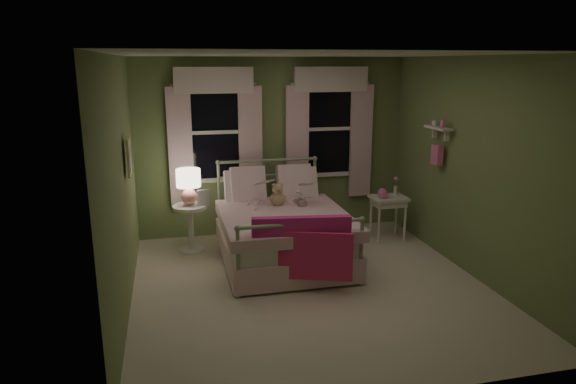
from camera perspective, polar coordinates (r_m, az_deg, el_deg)
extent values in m
plane|color=silver|center=(6.05, 2.50, -10.43)|extent=(4.20, 4.20, 0.00)
plane|color=white|center=(5.50, 2.80, 15.02)|extent=(4.20, 4.20, 0.00)
plane|color=olive|center=(7.64, -1.67, 5.01)|extent=(4.00, 0.00, 4.00)
plane|color=olive|center=(3.73, 11.49, -5.20)|extent=(4.00, 0.00, 4.00)
plane|color=olive|center=(5.45, -18.04, 0.55)|extent=(0.00, 4.20, 4.20)
plane|color=olive|center=(6.46, 19.98, 2.46)|extent=(0.00, 4.20, 4.20)
cube|color=white|center=(6.66, -0.63, -4.18)|extent=(1.44, 1.94, 0.26)
cube|color=white|center=(6.74, -0.63, -6.12)|extent=(1.54, 2.02, 0.30)
cube|color=silver|center=(6.46, -0.35, -3.08)|extent=(1.58, 1.75, 0.14)
cylinder|color=#9EB793|center=(6.59, -6.52, -5.58)|extent=(0.04, 1.90, 0.04)
cylinder|color=#9EB793|center=(6.87, 5.01, -4.70)|extent=(0.04, 1.90, 0.04)
cylinder|color=#9EB793|center=(7.43, -7.64, -1.10)|extent=(0.04, 0.04, 1.15)
cylinder|color=#9EB793|center=(7.68, 2.95, -0.47)|extent=(0.04, 0.04, 1.15)
sphere|color=#9EB793|center=(7.30, -7.78, 3.25)|extent=(0.07, 0.07, 0.07)
sphere|color=#9EB793|center=(7.56, 3.01, 3.75)|extent=(0.07, 0.07, 0.07)
cylinder|color=#9EB793|center=(7.40, -2.30, 3.52)|extent=(1.42, 0.04, 0.04)
cylinder|color=#9EB793|center=(7.44, -2.28, 1.86)|extent=(1.38, 0.03, 0.03)
cylinder|color=#9EB793|center=(5.65, -5.56, -7.90)|extent=(0.04, 0.04, 0.80)
cylinder|color=#9EB793|center=(5.99, 8.12, -6.69)|extent=(0.04, 0.04, 0.80)
sphere|color=#9EB793|center=(5.51, -5.66, -4.05)|extent=(0.07, 0.07, 0.07)
sphere|color=#9EB793|center=(5.86, 8.26, -3.03)|extent=(0.07, 0.07, 0.07)
cylinder|color=#9EB793|center=(5.64, 1.52, -3.55)|extent=(1.42, 0.04, 0.04)
cube|color=white|center=(7.15, -4.84, 0.23)|extent=(0.55, 0.32, 0.57)
cube|color=white|center=(7.29, 1.07, 0.56)|extent=(0.55, 0.32, 0.57)
cube|color=white|center=(7.14, -4.46, 0.88)|extent=(0.48, 0.30, 0.51)
cube|color=white|center=(7.26, 0.69, 1.16)|extent=(0.48, 0.30, 0.51)
cube|color=#D82A8A|center=(5.67, 1.51, -4.32)|extent=(1.10, 0.26, 0.32)
cube|color=#E52C6B|center=(5.70, 1.67, -7.11)|extent=(1.05, 0.39, 0.55)
imported|color=#F7D1DD|center=(6.89, -3.74, 0.88)|extent=(0.29, 0.22, 0.73)
imported|color=#F7D1DD|center=(7.01, 0.79, 0.83)|extent=(0.33, 0.27, 0.66)
imported|color=beige|center=(6.64, -3.38, 0.63)|extent=(0.22, 0.16, 0.26)
imported|color=beige|center=(6.77, 1.30, 0.53)|extent=(0.21, 0.13, 0.26)
sphere|color=tan|center=(6.84, -1.19, -0.79)|extent=(0.20, 0.20, 0.20)
sphere|color=tan|center=(6.79, -1.16, 0.31)|extent=(0.14, 0.14, 0.14)
sphere|color=tan|center=(6.77, -1.54, 0.74)|extent=(0.06, 0.06, 0.06)
sphere|color=tan|center=(6.79, -0.79, 0.78)|extent=(0.06, 0.06, 0.06)
sphere|color=tan|center=(6.79, -1.80, -0.73)|extent=(0.08, 0.08, 0.08)
sphere|color=tan|center=(6.83, -0.48, -0.65)|extent=(0.08, 0.08, 0.08)
sphere|color=#8C6B51|center=(6.74, -1.06, 0.16)|extent=(0.05, 0.05, 0.05)
cylinder|color=white|center=(7.04, -10.86, -1.63)|extent=(0.46, 0.46, 0.04)
cylinder|color=white|center=(7.13, -10.75, -4.02)|extent=(0.08, 0.08, 0.60)
cylinder|color=white|center=(7.23, -10.64, -6.32)|extent=(0.34, 0.34, 0.03)
sphere|color=#DC8B82|center=(7.00, -10.92, -0.52)|extent=(0.22, 0.22, 0.22)
cylinder|color=pink|center=(6.98, -10.96, 0.43)|extent=(0.03, 0.03, 0.13)
cylinder|color=#FFEAC6|center=(6.94, -11.02, 1.55)|extent=(0.32, 0.32, 0.24)
imported|color=beige|center=(6.96, -10.02, -1.53)|extent=(0.18, 0.23, 0.02)
cube|color=white|center=(7.50, 11.13, -0.66)|extent=(0.50, 0.40, 0.04)
cube|color=white|center=(7.52, 11.11, -1.18)|extent=(0.44, 0.34, 0.08)
cylinder|color=white|center=(7.38, 10.07, -3.45)|extent=(0.04, 0.04, 0.60)
cylinder|color=white|center=(7.54, 12.87, -3.21)|extent=(0.04, 0.04, 0.60)
cylinder|color=white|center=(7.64, 9.19, -2.79)|extent=(0.04, 0.04, 0.60)
cylinder|color=white|center=(7.80, 11.91, -2.57)|extent=(0.04, 0.04, 0.60)
sphere|color=pink|center=(7.44, 10.46, -0.12)|extent=(0.14, 0.14, 0.14)
cube|color=pink|center=(7.36, 10.73, -0.44)|extent=(0.10, 0.04, 0.04)
cylinder|color=white|center=(7.57, 11.84, 0.14)|extent=(0.05, 0.05, 0.14)
cylinder|color=#4C7F3F|center=(7.54, 11.88, 0.95)|extent=(0.01, 0.01, 0.12)
sphere|color=pink|center=(7.53, 11.91, 1.47)|extent=(0.06, 0.06, 0.06)
cube|color=black|center=(7.46, -8.11, 6.60)|extent=(0.76, 0.02, 1.35)
cube|color=white|center=(7.39, -8.28, 11.97)|extent=(0.84, 0.05, 0.06)
cube|color=white|center=(7.57, -7.91, 1.32)|extent=(0.84, 0.05, 0.06)
cube|color=white|center=(7.42, -11.19, 6.43)|extent=(0.06, 0.05, 1.40)
cube|color=white|center=(7.49, -5.03, 6.72)|extent=(0.06, 0.05, 1.40)
cube|color=white|center=(7.44, -8.09, 6.58)|extent=(0.76, 0.04, 0.05)
cube|color=white|center=(7.40, -11.87, 4.81)|extent=(0.34, 0.06, 1.70)
cube|color=white|center=(7.49, -4.18, 5.19)|extent=(0.34, 0.06, 1.70)
cube|color=white|center=(7.32, -8.25, 12.19)|extent=(1.10, 0.08, 0.36)
cylinder|color=white|center=(7.36, -8.26, 11.73)|extent=(1.20, 0.03, 0.03)
cube|color=black|center=(7.80, 4.51, 7.02)|extent=(0.76, 0.02, 1.35)
cube|color=white|center=(7.73, 4.66, 12.16)|extent=(0.84, 0.05, 0.06)
cube|color=white|center=(7.90, 4.46, 1.96)|extent=(0.84, 0.05, 0.06)
cube|color=white|center=(7.67, 1.69, 6.94)|extent=(0.06, 0.05, 1.40)
cube|color=white|center=(7.91, 7.34, 7.05)|extent=(0.06, 0.05, 1.40)
cube|color=white|center=(7.78, 4.56, 7.01)|extent=(0.76, 0.04, 0.05)
cube|color=silver|center=(7.63, 1.04, 5.39)|extent=(0.34, 0.06, 1.70)
cube|color=white|center=(7.93, 8.09, 5.59)|extent=(0.34, 0.06, 1.70)
cube|color=white|center=(7.66, 4.82, 12.37)|extent=(1.10, 0.08, 0.36)
cylinder|color=white|center=(7.70, 4.71, 11.93)|extent=(1.20, 0.03, 0.03)
cube|color=white|center=(6.93, 16.36, 6.85)|extent=(0.15, 0.50, 0.03)
cube|color=white|center=(6.83, 17.22, 6.01)|extent=(0.06, 0.03, 0.14)
cube|color=white|center=(7.09, 16.00, 6.37)|extent=(0.06, 0.03, 0.14)
cylinder|color=pink|center=(6.84, 16.81, 7.31)|extent=(0.06, 0.06, 0.10)
sphere|color=white|center=(7.01, 15.99, 7.36)|extent=(0.08, 0.08, 0.08)
cube|color=pink|center=(6.99, 16.23, 4.00)|extent=(0.08, 0.18, 0.26)
cube|color=beige|center=(5.99, -17.29, 3.75)|extent=(0.03, 0.32, 0.42)
cube|color=silver|center=(5.99, -17.14, 3.76)|extent=(0.01, 0.25, 0.34)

